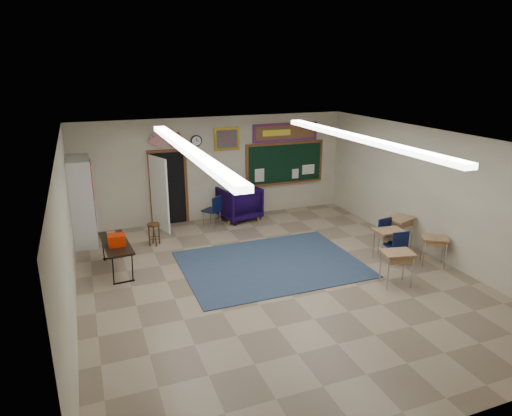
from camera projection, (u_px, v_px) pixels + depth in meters
name	position (u px, v px, depth m)	size (l,w,h in m)	color
floor	(277.00, 281.00, 9.72)	(9.00, 9.00, 0.00)	gray
back_wall	(216.00, 169.00, 13.26)	(8.00, 0.04, 3.00)	beige
front_wall	(436.00, 328.00, 5.26)	(8.00, 0.04, 3.00)	beige
left_wall	(67.00, 240.00, 7.89)	(0.04, 9.00, 3.00)	beige
right_wall	(435.00, 194.00, 10.64)	(0.04, 9.00, 3.00)	beige
ceiling	(279.00, 140.00, 8.81)	(8.00, 9.00, 0.04)	white
area_rug	(271.00, 264.00, 10.49)	(4.00, 3.00, 0.02)	#2D3C56
fluorescent_strips	(279.00, 143.00, 8.83)	(3.86, 6.00, 0.10)	white
doorway	(166.00, 189.00, 12.75)	(1.10, 0.89, 2.16)	black
chalkboard	(285.00, 164.00, 14.00)	(2.55, 0.14, 1.30)	brown
bulletin_board	(286.00, 132.00, 13.71)	(2.10, 0.05, 0.55)	red
framed_art_print	(227.00, 139.00, 13.10)	(0.75, 0.05, 0.65)	#A4831F
wall_clock	(196.00, 141.00, 12.79)	(0.32, 0.05, 0.32)	black
wall_flags	(166.00, 138.00, 12.43)	(1.16, 0.06, 0.70)	red
storage_cabinet	(82.00, 201.00, 11.53)	(0.59, 1.25, 2.20)	silver
wingback_armchair	(239.00, 203.00, 13.46)	(1.06, 1.09, 0.99)	black
student_chair_reading	(212.00, 211.00, 12.86)	(0.45, 0.45, 0.89)	#081132
student_chair_desk_a	(395.00, 247.00, 10.38)	(0.43, 0.43, 0.85)	#081132
student_chair_desk_b	(389.00, 238.00, 10.88)	(0.44, 0.44, 0.88)	#081132
student_desk_front_left	(388.00, 243.00, 10.62)	(0.66, 0.52, 0.75)	#A0794A
student_desk_front_right	(399.00, 231.00, 11.31)	(0.80, 0.69, 0.80)	#A0794A
student_desk_back_left	(396.00, 267.00, 9.40)	(0.71, 0.59, 0.75)	#A0794A
student_desk_back_right	(434.00, 249.00, 10.38)	(0.70, 0.65, 0.67)	#A0794A
folding_table	(117.00, 255.00, 10.11)	(0.67, 1.65, 0.92)	black
wooden_stool	(154.00, 234.00, 11.54)	(0.32, 0.32, 0.57)	#482F15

